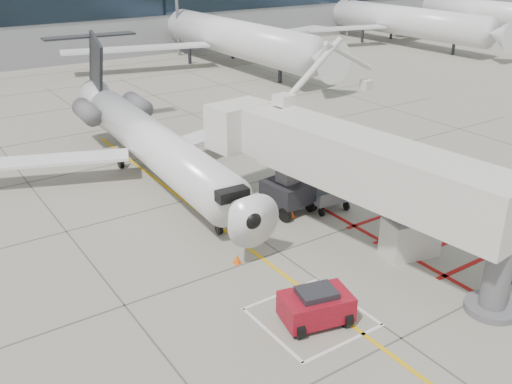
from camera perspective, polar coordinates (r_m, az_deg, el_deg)
ground_plane at (r=25.53m, az=7.66°, el=-9.69°), size 260.00×260.00×0.00m
regional_jet at (r=34.17m, az=-9.08°, el=6.15°), size 24.79×30.40×7.60m
jet_bridge at (r=27.15m, az=11.85°, el=1.14°), size 10.83×19.67×7.54m
pushback_tug at (r=23.11m, az=6.03°, el=-11.18°), size 3.07×2.31×1.60m
baggage_cart at (r=32.41m, az=7.36°, el=-0.68°), size 2.26×1.57×1.34m
ground_power_unit at (r=28.46m, az=15.19°, el=-4.25°), size 2.83×2.03×2.03m
cone_nose at (r=27.12m, az=-1.90°, el=-6.68°), size 0.36×0.36×0.49m
cone_side at (r=31.53m, az=3.63°, el=-2.14°), size 0.33×0.33×0.46m
bg_aircraft_c at (r=71.85m, az=-3.72°, el=17.60°), size 37.68×41.86×12.56m
bg_aircraft_d at (r=90.03m, az=13.26°, el=18.18°), size 36.48×40.53×12.16m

